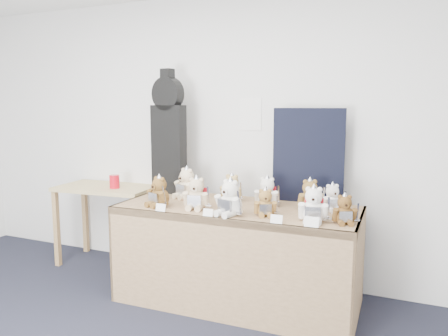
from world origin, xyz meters
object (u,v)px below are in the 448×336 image
at_px(display_table, 234,229).
at_px(teddy_front_left, 196,195).
at_px(teddy_front_end, 344,211).
at_px(teddy_back_right, 310,196).
at_px(teddy_front_right, 265,204).
at_px(red_cup, 115,182).
at_px(teddy_front_far_right, 313,206).
at_px(teddy_back_end, 332,199).
at_px(teddy_front_centre, 230,199).
at_px(side_table, 107,198).
at_px(teddy_back_centre_right, 267,193).
at_px(teddy_front_far_left, 159,193).
at_px(teddy_back_centre_left, 232,189).
at_px(teddy_back_left, 186,184).
at_px(guitar_case, 168,133).

distance_m(display_table, teddy_front_left, 0.42).
bearing_deg(teddy_front_left, teddy_front_end, -9.36).
bearing_deg(teddy_back_right, teddy_front_end, -73.99).
bearing_deg(teddy_front_right, display_table, 136.77).
relative_size(red_cup, teddy_back_right, 0.48).
relative_size(teddy_front_far_right, teddy_back_end, 1.19).
height_order(display_table, teddy_front_centre, teddy_front_centre).
height_order(side_table, teddy_back_centre_right, teddy_back_centre_right).
xyz_separation_m(red_cup, teddy_front_far_left, (0.84, -0.50, 0.05)).
bearing_deg(teddy_back_centre_left, red_cup, 176.43).
relative_size(teddy_front_left, teddy_back_end, 1.20).
xyz_separation_m(red_cup, teddy_back_centre_left, (1.31, -0.07, 0.04)).
xyz_separation_m(display_table, teddy_back_left, (-0.55, 0.21, 0.30)).
xyz_separation_m(display_table, red_cup, (-1.44, 0.33, 0.24)).
distance_m(teddy_front_right, teddy_back_left, 0.92).
bearing_deg(teddy_front_left, guitar_case, 127.26).
xyz_separation_m(display_table, teddy_front_centre, (0.05, -0.21, 0.30)).
height_order(side_table, teddy_front_centre, teddy_front_centre).
xyz_separation_m(teddy_back_right, teddy_back_end, (0.17, 0.02, -0.01)).
bearing_deg(teddy_back_right, guitar_case, 145.60).
relative_size(guitar_case, teddy_front_end, 4.91).
bearing_deg(teddy_front_end, teddy_front_left, 161.23).
bearing_deg(teddy_front_far_left, teddy_back_centre_left, 61.62).
bearing_deg(teddy_back_right, teddy_back_end, -20.34).
distance_m(teddy_front_left, teddy_front_far_right, 0.95).
distance_m(display_table, teddy_back_end, 0.83).
xyz_separation_m(teddy_back_centre_left, teddy_back_right, (0.70, -0.04, 0.00)).
bearing_deg(red_cup, teddy_front_end, -10.59).
bearing_deg(guitar_case, teddy_back_end, 4.81).
bearing_deg(teddy_front_right, guitar_case, 134.99).
bearing_deg(teddy_front_end, red_cup, 149.47).
relative_size(teddy_front_centre, teddy_back_end, 1.28).
distance_m(teddy_front_left, teddy_back_centre_left, 0.41).
bearing_deg(teddy_back_centre_right, teddy_front_left, -153.83).
bearing_deg(side_table, guitar_case, -6.17).
bearing_deg(teddy_front_centre, guitar_case, 162.93).
height_order(red_cup, teddy_front_far_left, teddy_front_far_left).
bearing_deg(teddy_front_far_left, teddy_back_left, 101.99).
bearing_deg(teddy_front_far_right, teddy_front_far_left, 172.56).
xyz_separation_m(teddy_front_far_left, teddy_back_centre_right, (0.82, 0.37, -0.00)).
bearing_deg(teddy_front_far_left, teddy_front_end, 22.09).
height_order(teddy_front_right, teddy_back_right, teddy_back_right).
relative_size(guitar_case, teddy_front_far_left, 4.08).
relative_size(teddy_back_left, teddy_back_right, 1.11).
bearing_deg(display_table, guitar_case, 154.82).
xyz_separation_m(teddy_front_centre, teddy_front_right, (0.25, 0.09, -0.03)).
xyz_separation_m(teddy_front_end, teddy_back_left, (-1.44, 0.32, 0.03)).
bearing_deg(teddy_front_end, guitar_case, 144.68).
relative_size(guitar_case, teddy_front_right, 4.93).
bearing_deg(display_table, teddy_back_left, 157.93).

